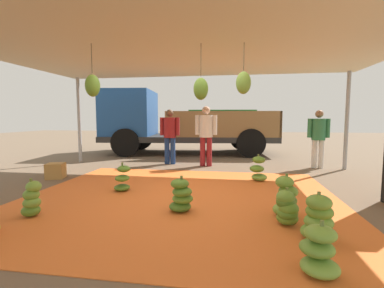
{
  "coord_description": "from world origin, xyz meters",
  "views": [
    {
      "loc": [
        0.94,
        -4.49,
        1.37
      ],
      "look_at": [
        -0.11,
        2.06,
        0.74
      ],
      "focal_mm": 25.81,
      "sensor_mm": 36.0,
      "label": 1
    }
  ],
  "objects_px": {
    "banana_bunch_0": "(318,219)",
    "banana_bunch_4": "(181,196)",
    "crate_0": "(56,171)",
    "cargo_truck_main": "(180,123)",
    "banana_bunch_9": "(319,252)",
    "banana_bunch_8": "(123,179)",
    "worker_0": "(318,134)",
    "banana_bunch_1": "(286,197)",
    "banana_bunch_3": "(258,170)",
    "banana_bunch_2": "(287,209)",
    "worker_1": "(206,131)",
    "worker_2": "(170,132)",
    "banana_bunch_6": "(32,200)"
  },
  "relations": [
    {
      "from": "banana_bunch_1",
      "to": "banana_bunch_2",
      "type": "bearing_deg",
      "value": -96.93
    },
    {
      "from": "banana_bunch_2",
      "to": "worker_1",
      "type": "height_order",
      "value": "worker_1"
    },
    {
      "from": "banana_bunch_8",
      "to": "banana_bunch_0",
      "type": "bearing_deg",
      "value": -28.27
    },
    {
      "from": "worker_1",
      "to": "worker_2",
      "type": "height_order",
      "value": "worker_1"
    },
    {
      "from": "worker_0",
      "to": "crate_0",
      "type": "bearing_deg",
      "value": -159.68
    },
    {
      "from": "crate_0",
      "to": "cargo_truck_main",
      "type": "bearing_deg",
      "value": 68.93
    },
    {
      "from": "banana_bunch_9",
      "to": "banana_bunch_2",
      "type": "bearing_deg",
      "value": 94.15
    },
    {
      "from": "crate_0",
      "to": "banana_bunch_6",
      "type": "bearing_deg",
      "value": -61.16
    },
    {
      "from": "worker_1",
      "to": "worker_2",
      "type": "relative_size",
      "value": 1.05
    },
    {
      "from": "banana_bunch_3",
      "to": "crate_0",
      "type": "relative_size",
      "value": 1.57
    },
    {
      "from": "banana_bunch_4",
      "to": "banana_bunch_9",
      "type": "distance_m",
      "value": 2.05
    },
    {
      "from": "banana_bunch_0",
      "to": "banana_bunch_4",
      "type": "bearing_deg",
      "value": 158.15
    },
    {
      "from": "banana_bunch_3",
      "to": "worker_0",
      "type": "xyz_separation_m",
      "value": [
        1.72,
        1.88,
        0.67
      ]
    },
    {
      "from": "banana_bunch_4",
      "to": "banana_bunch_6",
      "type": "bearing_deg",
      "value": -165.51
    },
    {
      "from": "banana_bunch_0",
      "to": "banana_bunch_6",
      "type": "height_order",
      "value": "banana_bunch_0"
    },
    {
      "from": "banana_bunch_1",
      "to": "crate_0",
      "type": "relative_size",
      "value": 1.62
    },
    {
      "from": "banana_bunch_2",
      "to": "banana_bunch_9",
      "type": "bearing_deg",
      "value": -85.85
    },
    {
      "from": "worker_1",
      "to": "banana_bunch_6",
      "type": "bearing_deg",
      "value": -113.74
    },
    {
      "from": "banana_bunch_4",
      "to": "banana_bunch_9",
      "type": "height_order",
      "value": "banana_bunch_4"
    },
    {
      "from": "banana_bunch_0",
      "to": "banana_bunch_2",
      "type": "bearing_deg",
      "value": 125.26
    },
    {
      "from": "worker_2",
      "to": "banana_bunch_8",
      "type": "bearing_deg",
      "value": -92.56
    },
    {
      "from": "cargo_truck_main",
      "to": "banana_bunch_0",
      "type": "bearing_deg",
      "value": -67.36
    },
    {
      "from": "cargo_truck_main",
      "to": "worker_0",
      "type": "bearing_deg",
      "value": -30.79
    },
    {
      "from": "banana_bunch_9",
      "to": "worker_1",
      "type": "distance_m",
      "value": 5.57
    },
    {
      "from": "crate_0",
      "to": "banana_bunch_1",
      "type": "bearing_deg",
      "value": -19.88
    },
    {
      "from": "banana_bunch_3",
      "to": "banana_bunch_9",
      "type": "relative_size",
      "value": 1.21
    },
    {
      "from": "worker_2",
      "to": "crate_0",
      "type": "relative_size",
      "value": 4.38
    },
    {
      "from": "banana_bunch_0",
      "to": "worker_0",
      "type": "distance_m",
      "value": 4.96
    },
    {
      "from": "banana_bunch_8",
      "to": "cargo_truck_main",
      "type": "height_order",
      "value": "cargo_truck_main"
    },
    {
      "from": "cargo_truck_main",
      "to": "crate_0",
      "type": "distance_m",
      "value": 5.35
    },
    {
      "from": "worker_1",
      "to": "worker_2",
      "type": "distance_m",
      "value": 1.11
    },
    {
      "from": "banana_bunch_3",
      "to": "cargo_truck_main",
      "type": "distance_m",
      "value": 5.27
    },
    {
      "from": "banana_bunch_2",
      "to": "banana_bunch_4",
      "type": "relative_size",
      "value": 0.91
    },
    {
      "from": "banana_bunch_1",
      "to": "banana_bunch_4",
      "type": "height_order",
      "value": "banana_bunch_1"
    },
    {
      "from": "banana_bunch_6",
      "to": "cargo_truck_main",
      "type": "relative_size",
      "value": 0.08
    },
    {
      "from": "banana_bunch_3",
      "to": "crate_0",
      "type": "distance_m",
      "value": 4.54
    },
    {
      "from": "banana_bunch_8",
      "to": "crate_0",
      "type": "height_order",
      "value": "banana_bunch_8"
    },
    {
      "from": "banana_bunch_1",
      "to": "banana_bunch_4",
      "type": "relative_size",
      "value": 1.13
    },
    {
      "from": "banana_bunch_2",
      "to": "worker_2",
      "type": "height_order",
      "value": "worker_2"
    },
    {
      "from": "banana_bunch_3",
      "to": "banana_bunch_4",
      "type": "height_order",
      "value": "banana_bunch_3"
    },
    {
      "from": "worker_2",
      "to": "banana_bunch_4",
      "type": "bearing_deg",
      "value": -74.16
    },
    {
      "from": "worker_0",
      "to": "banana_bunch_6",
      "type": "bearing_deg",
      "value": -137.42
    },
    {
      "from": "worker_0",
      "to": "banana_bunch_9",
      "type": "bearing_deg",
      "value": -105.15
    },
    {
      "from": "banana_bunch_9",
      "to": "cargo_truck_main",
      "type": "height_order",
      "value": "cargo_truck_main"
    },
    {
      "from": "banana_bunch_6",
      "to": "worker_2",
      "type": "distance_m",
      "value": 4.72
    },
    {
      "from": "banana_bunch_0",
      "to": "cargo_truck_main",
      "type": "xyz_separation_m",
      "value": [
        -3.06,
        7.33,
        0.93
      ]
    },
    {
      "from": "worker_0",
      "to": "banana_bunch_1",
      "type": "bearing_deg",
      "value": -110.66
    },
    {
      "from": "crate_0",
      "to": "banana_bunch_8",
      "type": "bearing_deg",
      "value": -22.87
    },
    {
      "from": "banana_bunch_4",
      "to": "worker_0",
      "type": "height_order",
      "value": "worker_0"
    },
    {
      "from": "banana_bunch_3",
      "to": "worker_2",
      "type": "height_order",
      "value": "worker_2"
    }
  ]
}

